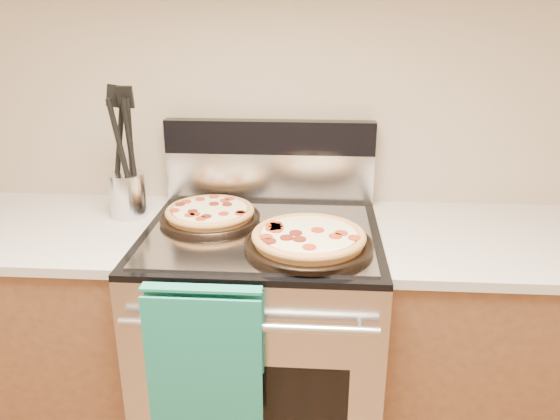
# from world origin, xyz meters

# --- Properties ---
(wall_back) EXTENTS (4.00, 0.00, 4.00)m
(wall_back) POSITION_xyz_m (0.00, 2.00, 1.35)
(wall_back) COLOR tan
(wall_back) RESTS_ON ground
(range_body) EXTENTS (0.76, 0.68, 0.90)m
(range_body) POSITION_xyz_m (0.00, 1.65, 0.45)
(range_body) COLOR #B7B7BC
(range_body) RESTS_ON ground
(cooktop) EXTENTS (0.76, 0.68, 0.02)m
(cooktop) POSITION_xyz_m (0.00, 1.65, 0.91)
(cooktop) COLOR black
(cooktop) RESTS_ON range_body
(backsplash_lower) EXTENTS (0.76, 0.06, 0.18)m
(backsplash_lower) POSITION_xyz_m (0.00, 1.96, 1.01)
(backsplash_lower) COLOR silver
(backsplash_lower) RESTS_ON cooktop
(backsplash_upper) EXTENTS (0.76, 0.06, 0.12)m
(backsplash_upper) POSITION_xyz_m (0.00, 1.96, 1.16)
(backsplash_upper) COLOR black
(backsplash_upper) RESTS_ON backsplash_lower
(oven_handle) EXTENTS (0.70, 0.03, 0.03)m
(oven_handle) POSITION_xyz_m (0.00, 1.27, 0.80)
(oven_handle) COLOR silver
(oven_handle) RESTS_ON range_body
(dish_towel) EXTENTS (0.32, 0.05, 0.42)m
(dish_towel) POSITION_xyz_m (-0.12, 1.27, 0.70)
(dish_towel) COLOR #1A8473
(dish_towel) RESTS_ON oven_handle
(foil_sheet) EXTENTS (0.70, 0.55, 0.01)m
(foil_sheet) POSITION_xyz_m (0.00, 1.62, 0.92)
(foil_sheet) COLOR gray
(foil_sheet) RESTS_ON cooktop
(cabinet_left) EXTENTS (1.00, 0.62, 0.88)m
(cabinet_left) POSITION_xyz_m (-0.88, 1.68, 0.44)
(cabinet_left) COLOR brown
(cabinet_left) RESTS_ON ground
(countertop_left) EXTENTS (1.02, 0.64, 0.03)m
(countertop_left) POSITION_xyz_m (-0.88, 1.68, 0.90)
(countertop_left) COLOR #B8AFA5
(countertop_left) RESTS_ON cabinet_left
(cabinet_right) EXTENTS (1.00, 0.62, 0.88)m
(cabinet_right) POSITION_xyz_m (0.88, 1.68, 0.44)
(cabinet_right) COLOR brown
(cabinet_right) RESTS_ON ground
(countertop_right) EXTENTS (1.02, 0.64, 0.03)m
(countertop_right) POSITION_xyz_m (0.88, 1.68, 0.90)
(countertop_right) COLOR #B8AFA5
(countertop_right) RESTS_ON cabinet_right
(pepperoni_pizza_back) EXTENTS (0.40, 0.40, 0.04)m
(pepperoni_pizza_back) POSITION_xyz_m (-0.18, 1.72, 0.95)
(pepperoni_pizza_back) COLOR #AA6734
(pepperoni_pizza_back) RESTS_ON foil_sheet
(pepperoni_pizza_front) EXTENTS (0.41, 0.41, 0.05)m
(pepperoni_pizza_front) POSITION_xyz_m (0.15, 1.52, 0.95)
(pepperoni_pizza_front) COLOR #AA6734
(pepperoni_pizza_front) RESTS_ON foil_sheet
(utensil_crock) EXTENTS (0.14, 0.14, 0.16)m
(utensil_crock) POSITION_xyz_m (-0.48, 1.78, 0.99)
(utensil_crock) COLOR silver
(utensil_crock) RESTS_ON countertop_left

